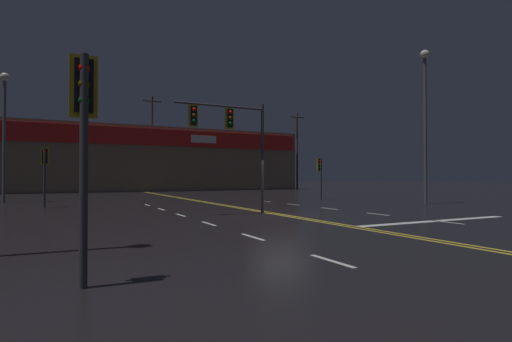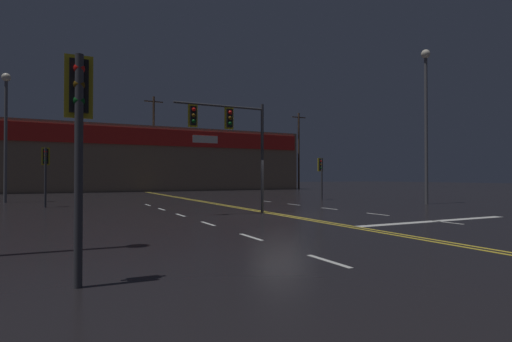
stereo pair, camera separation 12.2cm
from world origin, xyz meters
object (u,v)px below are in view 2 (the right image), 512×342
traffic_signal_median (228,128)px  traffic_signal_corner_northwest (46,163)px  streetlight_near_left (426,106)px  streetlight_median_approach (6,119)px  traffic_signal_corner_southwest (79,115)px  traffic_signal_corner_northeast (321,169)px

traffic_signal_median → traffic_signal_corner_northwest: traffic_signal_median is taller
traffic_signal_median → streetlight_near_left: size_ratio=0.53×
traffic_signal_corner_northwest → streetlight_median_approach: 7.02m
traffic_signal_corner_northwest → streetlight_near_left: bearing=-19.6°
traffic_signal_corner_southwest → streetlight_median_approach: 24.66m
traffic_signal_median → streetlight_median_approach: streetlight_median_approach is taller
traffic_signal_corner_northeast → streetlight_near_left: 8.44m
streetlight_median_approach → traffic_signal_median: bearing=-54.8°
traffic_signal_corner_southwest → streetlight_median_approach: bearing=97.9°
streetlight_near_left → traffic_signal_corner_northwest: bearing=160.4°
traffic_signal_corner_southwest → traffic_signal_corner_northeast: bearing=45.5°
traffic_signal_corner_southwest → traffic_signal_corner_northwest: (-0.89, 18.46, -0.20)m
traffic_signal_corner_northeast → streetlight_near_left: bearing=-64.4°
traffic_signal_corner_northwest → traffic_signal_corner_northeast: (18.17, -0.88, -0.19)m
traffic_signal_median → streetlight_median_approach: bearing=125.2°
traffic_signal_median → traffic_signal_corner_southwest: (-6.65, -10.02, -1.27)m
traffic_signal_median → traffic_signal_corner_northwest: 11.42m
traffic_signal_corner_southwest → streetlight_near_left: (20.51, 10.85, 3.53)m
traffic_signal_corner_southwest → streetlight_near_left: bearing=27.9°
streetlight_near_left → traffic_signal_median: bearing=-176.6°
streetlight_near_left → traffic_signal_corner_southwest: bearing=-152.1°
traffic_signal_corner_southwest → traffic_signal_corner_northwest: bearing=92.8°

